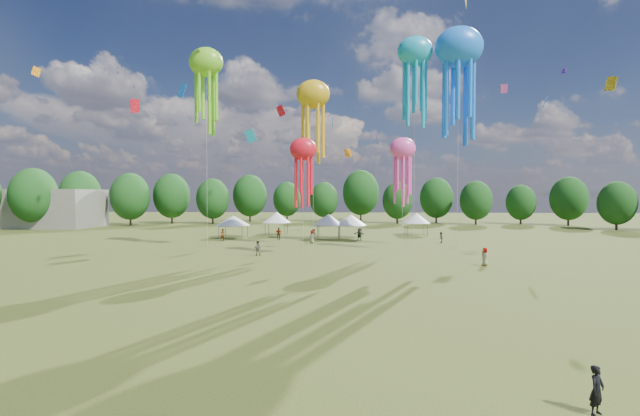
{
  "coord_description": "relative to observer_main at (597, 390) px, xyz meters",
  "views": [
    {
      "loc": [
        0.55,
        -15.26,
        6.96
      ],
      "look_at": [
        -1.17,
        15.0,
        6.0
      ],
      "focal_mm": 24.2,
      "sensor_mm": 36.0,
      "label": 1
    }
  ],
  "objects": [
    {
      "name": "treeline",
      "position": [
        -12.39,
        63.9,
        5.77
      ],
      "size": [
        201.57,
        95.24,
        13.43
      ],
      "color": "#38281C",
      "rests_on": "ground"
    },
    {
      "name": "ground",
      "position": [
        -8.52,
        1.39,
        -0.78
      ],
      "size": [
        300.0,
        300.0,
        0.0
      ],
      "primitive_type": "plane",
      "color": "#384416",
      "rests_on": "ground"
    },
    {
      "name": "show_kites",
      "position": [
        -3.9,
        41.12,
        19.46
      ],
      "size": [
        36.82,
        11.25,
        27.88
      ],
      "color": "gold",
      "rests_on": "ground"
    },
    {
      "name": "observer_main",
      "position": [
        0.0,
        0.0,
        0.0
      ],
      "size": [
        0.68,
        0.64,
        1.56
      ],
      "primitive_type": "imported",
      "rotation": [
        0.0,
        0.0,
        0.63
      ],
      "color": "black",
      "rests_on": "ground"
    },
    {
      "name": "spectator_near",
      "position": [
        -17.84,
        34.47,
        0.05
      ],
      "size": [
        0.84,
        0.68,
        1.65
      ],
      "primitive_type": "imported",
      "rotation": [
        0.0,
        0.0,
        3.21
      ],
      "color": "gray",
      "rests_on": "ground"
    },
    {
      "name": "small_kites",
      "position": [
        -9.26,
        42.68,
        28.49
      ],
      "size": [
        67.07,
        51.84,
        46.1
      ],
      "color": "gold",
      "rests_on": "ground"
    },
    {
      "name": "festival_tents",
      "position": [
        -12.24,
        56.44,
        2.13
      ],
      "size": [
        35.18,
        10.33,
        3.98
      ],
      "color": "#47474C",
      "rests_on": "ground"
    },
    {
      "name": "spectators_far",
      "position": [
        -8.37,
        47.49,
        0.11
      ],
      "size": [
        32.73,
        25.38,
        1.88
      ],
      "color": "gray",
      "rests_on": "ground"
    },
    {
      "name": "hangar",
      "position": [
        -80.52,
        73.39,
        3.22
      ],
      "size": [
        40.0,
        12.0,
        8.0
      ],
      "primitive_type": "cube",
      "color": "gray",
      "rests_on": "ground"
    }
  ]
}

